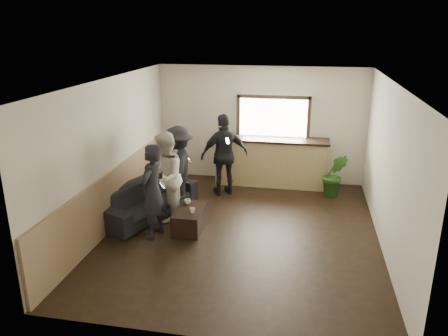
% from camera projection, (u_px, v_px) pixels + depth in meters
% --- Properties ---
extents(ground, '(5.00, 6.00, 0.01)m').
position_uv_depth(ground, '(241.00, 231.00, 8.23)').
color(ground, black).
extents(room_shell, '(5.01, 6.01, 2.80)m').
position_uv_depth(room_shell, '(202.00, 155.00, 7.90)').
color(room_shell, silver).
rests_on(room_shell, ground).
extents(bar_counter, '(2.70, 0.68, 2.13)m').
position_uv_depth(bar_counter, '(271.00, 159.00, 10.49)').
color(bar_counter, tan).
rests_on(bar_counter, ground).
extents(sofa, '(1.67, 2.49, 0.68)m').
position_uv_depth(sofa, '(147.00, 199.00, 8.87)').
color(sofa, black).
rests_on(sofa, ground).
extents(coffee_table, '(0.52, 0.92, 0.41)m').
position_uv_depth(coffee_table, '(190.00, 219.00, 8.28)').
color(coffee_table, black).
rests_on(coffee_table, ground).
extents(cup_a, '(0.15, 0.15, 0.10)m').
position_uv_depth(cup_a, '(187.00, 202.00, 8.43)').
color(cup_a, silver).
rests_on(cup_a, coffee_table).
extents(cup_b, '(0.11, 0.11, 0.10)m').
position_uv_depth(cup_b, '(192.00, 210.00, 8.03)').
color(cup_b, silver).
rests_on(cup_b, coffee_table).
extents(potted_plant, '(0.59, 0.49, 1.00)m').
position_uv_depth(potted_plant, '(334.00, 175.00, 9.81)').
color(potted_plant, '#2D6623').
rests_on(potted_plant, ground).
extents(person_a, '(0.53, 0.70, 1.75)m').
position_uv_depth(person_a, '(152.00, 191.00, 7.80)').
color(person_a, black).
rests_on(person_a, ground).
extents(person_b, '(0.81, 0.97, 1.78)m').
position_uv_depth(person_b, '(165.00, 177.00, 8.48)').
color(person_b, silver).
rests_on(person_b, ground).
extents(person_c, '(0.85, 1.23, 1.74)m').
position_uv_depth(person_c, '(179.00, 167.00, 9.15)').
color(person_c, black).
rests_on(person_c, ground).
extents(person_d, '(1.17, 0.91, 1.86)m').
position_uv_depth(person_d, '(224.00, 155.00, 9.79)').
color(person_d, black).
rests_on(person_d, ground).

